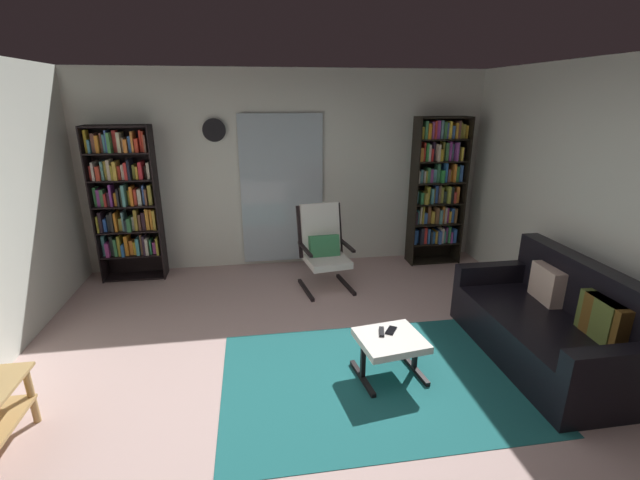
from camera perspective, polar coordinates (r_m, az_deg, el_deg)
ground_plane at (r=3.70m, az=0.31°, el=-19.02°), size 7.02×7.02×0.00m
wall_back at (r=5.90m, az=-4.22°, el=9.09°), size 5.60×0.06×2.60m
glass_door_panel at (r=5.87m, az=-5.02°, el=6.54°), size 1.10×0.01×2.00m
area_rug at (r=3.83m, az=7.24°, el=-17.74°), size 2.52×1.72×0.01m
bookshelf_near_tv at (r=5.90m, az=-24.28°, el=4.82°), size 0.77×0.30×1.93m
bookshelf_near_sofa at (r=6.15m, az=15.16°, el=6.78°), size 0.71×0.30×2.01m
leather_sofa at (r=4.41m, az=28.31°, el=-9.99°), size 0.88×1.75×0.89m
lounge_armchair at (r=5.25m, az=0.46°, el=-0.65°), size 0.65×0.73×1.02m
ottoman at (r=3.73m, az=9.26°, el=-13.39°), size 0.58×0.55×0.37m
tv_remote at (r=3.74m, az=8.14°, el=-11.88°), size 0.08×0.15×0.02m
cell_phone at (r=3.77m, az=9.37°, el=-11.69°), size 0.13×0.15×0.01m
wall_clock at (r=5.76m, az=-13.80°, el=13.91°), size 0.29×0.03×0.29m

